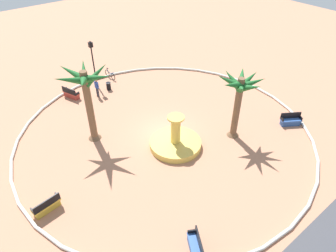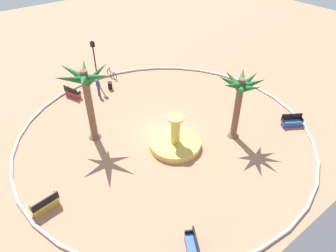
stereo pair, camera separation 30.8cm
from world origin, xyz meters
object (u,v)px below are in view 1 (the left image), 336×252
object	(u,v)px
bench_east	(195,247)
person_cyclist_helmet	(97,87)
fountain	(175,143)
lamppost	(93,60)
bench_north	(71,94)
palm_tree_by_curb	(240,91)
palm_tree_near_fountain	(86,89)
bicycle_red_frame	(110,75)
bench_southeast	(290,121)
bench_west	(47,206)
trash_bin	(109,86)

from	to	relation	value
bench_east	person_cyclist_helmet	world-z (taller)	person_cyclist_helmet
fountain	lamppost	world-z (taller)	lamppost
lamppost	bench_north	bearing A→B (deg)	11.11
palm_tree_by_curb	palm_tree_near_fountain	bearing A→B (deg)	-36.97
bench_north	bicycle_red_frame	world-z (taller)	bench_north
palm_tree_near_fountain	person_cyclist_helmet	xyz separation A→B (m)	(-3.06, -5.09, -3.16)
bench_southeast	bicycle_red_frame	world-z (taller)	bench_southeast
palm_tree_near_fountain	palm_tree_by_curb	world-z (taller)	palm_tree_near_fountain
fountain	person_cyclist_helmet	bearing A→B (deg)	-84.33
palm_tree_by_curb	lamppost	xyz separation A→B (m)	(4.27, -13.11, -1.17)
person_cyclist_helmet	fountain	bearing A→B (deg)	95.67
bench_southeast	lamppost	size ratio (longest dim) A/B	0.37
bench_southeast	palm_tree_by_curb	bearing A→B (deg)	-23.44
bench_north	palm_tree_near_fountain	bearing A→B (deg)	79.78
bench_west	bicycle_red_frame	distance (m)	15.93
palm_tree_near_fountain	bench_north	world-z (taller)	palm_tree_near_fountain
palm_tree_near_fountain	lamppost	xyz separation A→B (m)	(-3.93, -6.94, -1.54)
palm_tree_near_fountain	palm_tree_by_curb	xyz separation A→B (m)	(-8.20, 6.17, -0.37)
bench_east	person_cyclist_helmet	size ratio (longest dim) A/B	0.98
bench_north	trash_bin	xyz separation A→B (m)	(-3.28, 0.84, 0.04)
bench_west	bench_north	world-z (taller)	same
palm_tree_by_curb	bench_east	world-z (taller)	palm_tree_by_curb
trash_bin	bench_west	bearing A→B (deg)	45.38
fountain	bench_east	size ratio (longest dim) A/B	2.23
fountain	person_cyclist_helmet	world-z (taller)	fountain
palm_tree_near_fountain	trash_bin	distance (m)	8.02
bench_east	bench_north	bearing A→B (deg)	-95.13
lamppost	bicycle_red_frame	world-z (taller)	lamppost
palm_tree_by_curb	bench_north	xyz separation A→B (m)	(7.04, -12.56, -3.39)
bench_east	bench_north	xyz separation A→B (m)	(-1.59, -17.70, 0.00)
bicycle_red_frame	palm_tree_near_fountain	bearing A→B (deg)	52.61
palm_tree_near_fountain	lamppost	world-z (taller)	palm_tree_near_fountain
bench_southeast	bench_north	bearing A→B (deg)	-51.61
fountain	palm_tree_by_curb	distance (m)	5.65
bench_west	bench_east	bearing A→B (deg)	123.94
fountain	palm_tree_by_curb	xyz separation A→B (m)	(-4.19, 1.69, 3.39)
bench_southeast	trash_bin	size ratio (longest dim) A/B	2.21
lamppost	trash_bin	bearing A→B (deg)	110.09
palm_tree_by_curb	lamppost	world-z (taller)	palm_tree_by_curb
bench_north	person_cyclist_helmet	distance (m)	2.39
bench_east	bench_west	size ratio (longest dim) A/B	0.99
trash_bin	person_cyclist_helmet	xyz separation A→B (m)	(1.37, 0.47, 0.55)
palm_tree_near_fountain	palm_tree_by_curb	distance (m)	10.26
fountain	bench_west	size ratio (longest dim) A/B	2.20
fountain	trash_bin	xyz separation A→B (m)	(-0.42, -10.03, 0.04)
palm_tree_by_curb	person_cyclist_helmet	bearing A→B (deg)	-65.47
palm_tree_by_curb	trash_bin	size ratio (longest dim) A/B	6.87
bench_west	trash_bin	size ratio (longest dim) A/B	2.27
palm_tree_near_fountain	person_cyclist_helmet	size ratio (longest dim) A/B	3.40
fountain	bench_north	size ratio (longest dim) A/B	2.18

